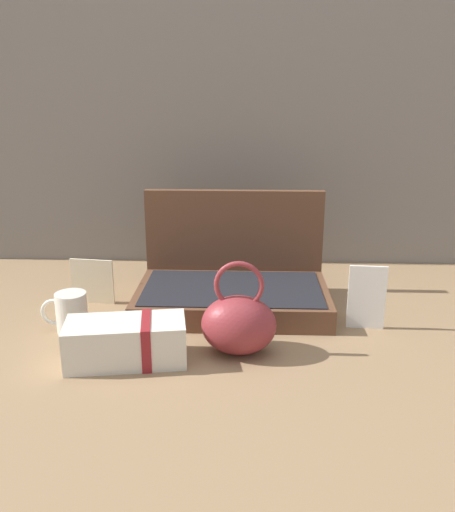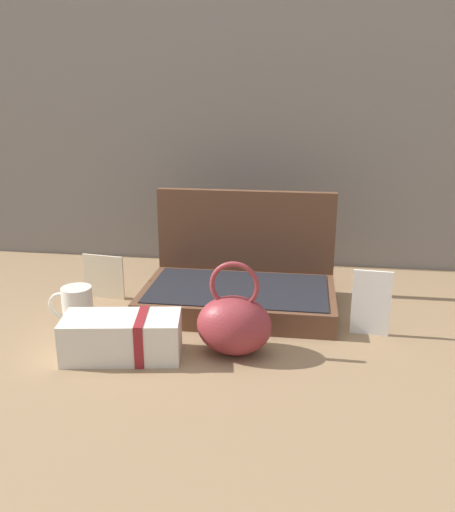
% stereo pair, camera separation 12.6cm
% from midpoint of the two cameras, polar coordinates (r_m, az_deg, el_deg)
% --- Properties ---
extents(ground_plane, '(6.00, 6.00, 0.00)m').
position_cam_midpoint_polar(ground_plane, '(1.35, 2.50, -7.80)').
color(ground_plane, '#8C6D4C').
extents(back_wall, '(3.20, 0.06, 1.40)m').
position_cam_midpoint_polar(back_wall, '(1.80, 4.79, 21.34)').
color(back_wall, gray).
rests_on(back_wall, ground_plane).
extents(open_suitcase, '(0.51, 0.32, 0.29)m').
position_cam_midpoint_polar(open_suitcase, '(1.48, 3.76, -2.82)').
color(open_suitcase, brown).
rests_on(open_suitcase, ground_plane).
extents(teal_pouch_handbag, '(0.17, 0.13, 0.22)m').
position_cam_midpoint_polar(teal_pouch_handbag, '(1.21, 3.69, -7.13)').
color(teal_pouch_handbag, maroon).
rests_on(teal_pouch_handbag, ground_plane).
extents(cream_toiletry_bag, '(0.27, 0.15, 0.10)m').
position_cam_midpoint_polar(cream_toiletry_bag, '(1.22, -7.89, -8.42)').
color(cream_toiletry_bag, silver).
rests_on(cream_toiletry_bag, ground_plane).
extents(coffee_mug, '(0.11, 0.08, 0.10)m').
position_cam_midpoint_polar(coffee_mug, '(1.39, -13.02, -5.17)').
color(coffee_mug, silver).
rests_on(coffee_mug, ground_plane).
extents(info_card_left, '(0.09, 0.01, 0.16)m').
position_cam_midpoint_polar(info_card_left, '(1.36, 17.36, -4.77)').
color(info_card_left, white).
rests_on(info_card_left, ground_plane).
extents(poster_card_right, '(0.12, 0.02, 0.12)m').
position_cam_midpoint_polar(poster_card_right, '(1.55, -10.55, -2.18)').
color(poster_card_right, beige).
rests_on(poster_card_right, ground_plane).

